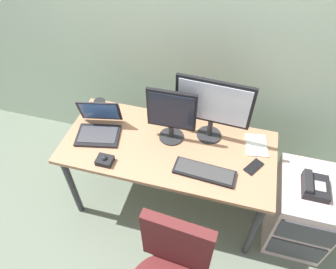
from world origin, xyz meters
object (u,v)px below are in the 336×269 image
object	(u,v)px
file_cabinet	(300,210)
monitor_main	(213,106)
paper_notepad	(256,145)
desk_phone	(314,186)
keyboard	(204,172)
laptop	(99,126)
monitor_side	(172,114)
coffee_mug	(101,106)
trackball_mouse	(105,160)
cell_phone	(254,167)

from	to	relation	value
file_cabinet	monitor_main	size ratio (longest dim) A/B	1.18
paper_notepad	file_cabinet	bearing A→B (deg)	-23.38
desk_phone	keyboard	xyz separation A→B (m)	(-0.73, -0.14, 0.08)
laptop	monitor_side	bearing A→B (deg)	8.90
desk_phone	keyboard	distance (m)	0.74
file_cabinet	coffee_mug	world-z (taller)	coffee_mug
keyboard	trackball_mouse	bearing A→B (deg)	-172.68
desk_phone	trackball_mouse	world-z (taller)	trackball_mouse
file_cabinet	keyboard	xyz separation A→B (m)	(-0.73, -0.16, 0.43)
keyboard	coffee_mug	size ratio (longest dim) A/B	4.12
monitor_main	keyboard	distance (m)	0.45
monitor_side	cell_phone	xyz separation A→B (m)	(0.60, -0.12, -0.23)
coffee_mug	desk_phone	bearing A→B (deg)	-8.92
keyboard	trackball_mouse	size ratio (longest dim) A/B	3.79
laptop	desk_phone	bearing A→B (deg)	-1.38
file_cabinet	desk_phone	world-z (taller)	desk_phone
monitor_side	cell_phone	bearing A→B (deg)	-11.68
monitor_main	cell_phone	bearing A→B (deg)	-31.74
keyboard	cell_phone	bearing A→B (deg)	23.43
monitor_main	desk_phone	bearing A→B (deg)	-15.38
file_cabinet	keyboard	bearing A→B (deg)	-168.08
file_cabinet	cell_phone	xyz separation A→B (m)	(-0.42, -0.02, 0.42)
monitor_side	laptop	bearing A→B (deg)	-171.10
monitor_main	paper_notepad	distance (m)	0.45
laptop	trackball_mouse	bearing A→B (deg)	-59.47
monitor_side	laptop	world-z (taller)	monitor_side
file_cabinet	keyboard	world-z (taller)	keyboard
keyboard	coffee_mug	xyz separation A→B (m)	(-0.91, 0.39, 0.04)
file_cabinet	paper_notepad	bearing A→B (deg)	156.62
coffee_mug	cell_phone	xyz separation A→B (m)	(1.22, -0.26, -0.05)
paper_notepad	monitor_main	bearing A→B (deg)	178.25
paper_notepad	trackball_mouse	bearing A→B (deg)	-156.82
laptop	file_cabinet	bearing A→B (deg)	-0.77
desk_phone	cell_phone	xyz separation A→B (m)	(-0.41, -0.00, 0.07)
laptop	trackball_mouse	distance (m)	0.31
trackball_mouse	paper_notepad	bearing A→B (deg)	23.18
monitor_side	trackball_mouse	world-z (taller)	monitor_side
cell_phone	keyboard	bearing A→B (deg)	-123.95
laptop	trackball_mouse	size ratio (longest dim) A/B	3.29
paper_notepad	laptop	bearing A→B (deg)	-172.02
desk_phone	cell_phone	bearing A→B (deg)	-179.54
monitor_side	trackball_mouse	bearing A→B (deg)	-137.68
monitor_main	paper_notepad	world-z (taller)	monitor_main
laptop	coffee_mug	distance (m)	0.23
laptop	coffee_mug	xyz separation A→B (m)	(-0.08, 0.22, -0.00)
monitor_main	coffee_mug	distance (m)	0.91
file_cabinet	cell_phone	size ratio (longest dim) A/B	4.34
laptop	paper_notepad	xyz separation A→B (m)	(1.14, 0.16, -0.05)
desk_phone	monitor_side	xyz separation A→B (m)	(-1.02, 0.12, 0.30)
file_cabinet	monitor_side	size ratio (longest dim) A/B	1.46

